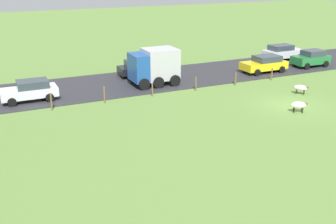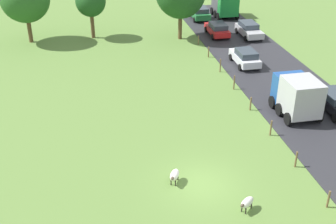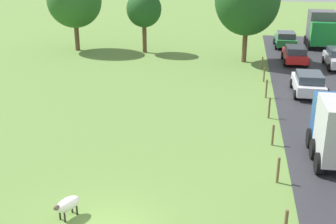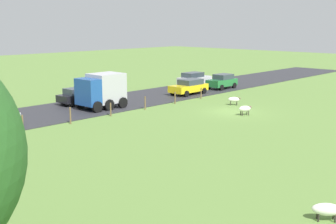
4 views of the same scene
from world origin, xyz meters
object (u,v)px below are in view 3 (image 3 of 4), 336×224
tree_0 (144,9)px  truck_0 (321,29)px  car_2 (308,83)px  car_5 (295,54)px  sheep_3 (67,204)px  tree_2 (247,0)px  car_3 (285,39)px  tree_1 (74,1)px

tree_0 → truck_0: (17.31, 5.06, -2.22)m
car_2 → car_5: (0.05, 9.19, -0.02)m
sheep_3 → car_2: bearing=57.6°
tree_2 → car_3: tree_2 is taller
tree_1 → truck_0: (24.20, 5.18, -2.93)m
sheep_3 → tree_0: tree_0 is taller
truck_0 → car_5: truck_0 is taller
tree_1 → car_2: (20.92, -11.35, -4.00)m
tree_0 → tree_1: tree_1 is taller
tree_0 → car_3: tree_0 is taller
truck_0 → car_3: bearing=-172.7°
car_3 → tree_0: bearing=-161.5°
car_2 → car_3: size_ratio=0.98×
truck_0 → car_5: 8.09m
tree_1 → car_5: (20.97, -2.16, -4.02)m
sheep_3 → car_3: bearing=72.4°
tree_2 → truck_0: size_ratio=2.18×
truck_0 → car_3: (-3.51, -0.45, -1.05)m
car_2 → tree_0: bearing=140.8°
tree_0 → car_5: tree_0 is taller
tree_0 → tree_1: size_ratio=0.79×
sheep_3 → tree_0: 28.70m
sheep_3 → tree_1: (-10.23, 28.16, 4.31)m
sheep_3 → car_2: (10.69, 16.81, 0.32)m
car_5 → tree_0: bearing=170.8°
tree_1 → tree_2: (16.53, -2.24, 0.58)m
car_2 → sheep_3: bearing=-122.4°
tree_1 → car_3: tree_1 is taller
tree_1 → sheep_3: bearing=-70.0°
sheep_3 → car_3: (10.46, 32.89, 0.33)m
tree_2 → car_5: 6.39m
tree_1 → tree_2: tree_2 is taller
sheep_3 → tree_2: tree_2 is taller
sheep_3 → car_3: size_ratio=0.28×
car_2 → tree_1: bearing=151.5°
tree_2 → car_5: tree_2 is taller
sheep_3 → car_5: car_5 is taller
tree_2 → car_2: tree_2 is taller
truck_0 → tree_0: bearing=-163.7°
truck_0 → car_2: (-3.28, -16.53, -1.07)m
tree_1 → car_3: 21.59m
car_2 → car_3: car_3 is taller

